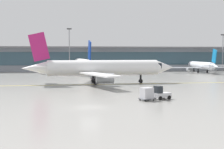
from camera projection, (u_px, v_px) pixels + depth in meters
name	position (u px, v px, depth m)	size (l,w,h in m)	color
ground_plane	(90.00, 108.00, 43.11)	(400.00, 400.00, 0.00)	gray
taxiway_centreline_stripe	(104.00, 84.00, 75.01)	(110.00, 0.36, 0.01)	yellow
terminal_concourse	(73.00, 58.00, 131.47)	(182.04, 11.00, 9.60)	#8C939E
gate_airplane_1	(83.00, 64.00, 114.00)	(30.87, 33.35, 11.04)	white
gate_airplane_2	(201.00, 66.00, 119.22)	(23.98, 25.70, 8.54)	silver
taxiing_regional_jet	(101.00, 68.00, 76.68)	(35.71, 33.26, 11.85)	white
baggage_tug	(161.00, 94.00, 50.65)	(2.93, 2.33, 2.10)	silver
cargo_dolly_lead	(147.00, 94.00, 49.37)	(2.53, 2.24, 1.94)	#595B60
apron_light_mast_1	(69.00, 48.00, 123.03)	(1.80, 0.36, 16.31)	gray
apron_light_mast_2	(223.00, 51.00, 132.14)	(1.80, 0.36, 14.59)	gray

